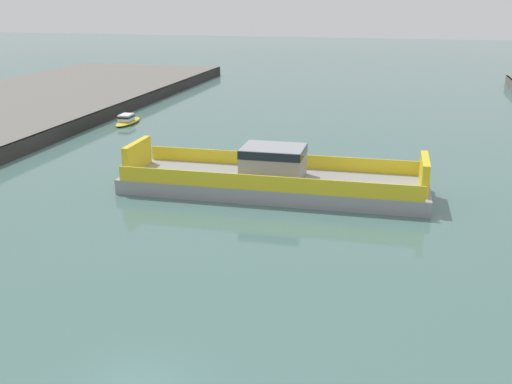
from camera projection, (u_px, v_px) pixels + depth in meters
chain_ferry at (273, 178)px, 44.57m from camera, size 22.91×6.88×3.52m
moored_boat_near_right at (127, 120)px, 68.77m from camera, size 2.14×5.62×1.15m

